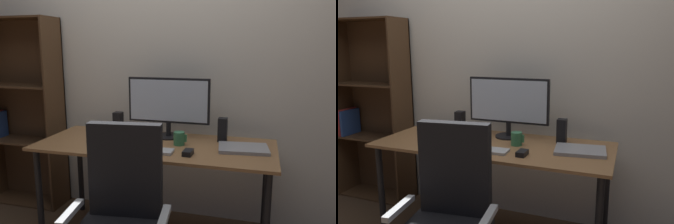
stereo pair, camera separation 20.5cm
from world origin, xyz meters
TOP-DOWN VIEW (x-y plane):
  - back_wall at (0.00, 0.51)m, footprint 6.40×0.10m
  - desk at (0.00, 0.00)m, footprint 1.65×0.68m
  - monitor at (0.04, 0.20)m, footprint 0.61×0.20m
  - keyboard at (0.03, -0.18)m, footprint 0.29×0.12m
  - mouse at (0.28, -0.18)m, footprint 0.06×0.10m
  - coffee_mug at (0.17, 0.02)m, footprint 0.09×0.08m
  - laptop at (0.60, 0.02)m, footprint 0.34×0.27m
  - speaker_left at (-0.36, 0.19)m, footprint 0.06×0.07m
  - speaker_right at (0.45, 0.19)m, footprint 0.06×0.07m
  - paper_sheet at (-0.21, -0.19)m, footprint 0.26×0.33m
  - bookshelf at (-1.35, 0.34)m, footprint 0.71×0.28m

SIDE VIEW (x-z plane):
  - desk at x=0.00m, z-range 0.29..1.03m
  - paper_sheet at x=-0.21m, z-range 0.74..0.74m
  - keyboard at x=0.03m, z-range 0.74..0.76m
  - laptop at x=0.60m, z-range 0.74..0.76m
  - mouse at x=0.28m, z-range 0.74..0.77m
  - coffee_mug at x=0.17m, z-range 0.74..0.83m
  - bookshelf at x=-1.35m, z-range -0.01..1.64m
  - speaker_left at x=-0.36m, z-range 0.74..0.91m
  - speaker_right at x=0.45m, z-range 0.74..0.91m
  - monitor at x=0.04m, z-range 0.77..1.22m
  - back_wall at x=0.00m, z-range 0.00..2.60m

